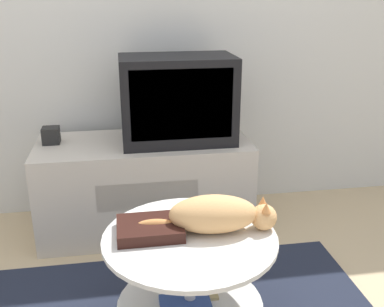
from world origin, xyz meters
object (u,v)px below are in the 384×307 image
(tv, at_px, (177,99))
(speaker, at_px, (51,135))
(dvd_box, at_px, (150,228))
(cat, at_px, (217,215))

(tv, height_order, speaker, tv)
(speaker, height_order, dvd_box, speaker)
(tv, height_order, dvd_box, tv)
(dvd_box, bearing_deg, tv, 75.62)
(tv, xyz_separation_m, cat, (0.03, -0.91, -0.24))
(tv, distance_m, cat, 0.94)
(speaker, distance_m, cat, 1.22)
(dvd_box, height_order, cat, cat)
(cat, bearing_deg, dvd_box, -178.96)
(speaker, distance_m, dvd_box, 1.07)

